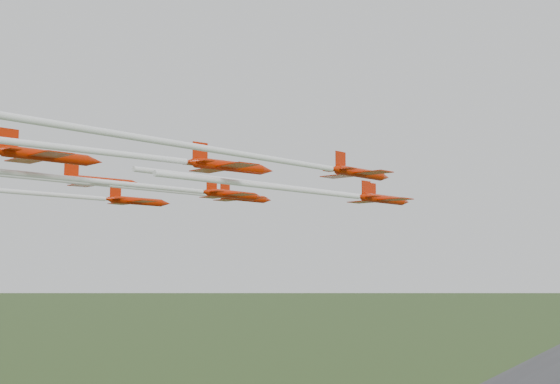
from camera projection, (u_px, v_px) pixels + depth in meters
The scene contains 7 objects.
jet_lead at pixel (338, 193), 105.13m from camera, with size 14.48×55.36×2.85m.
jet_row2_left at pixel (185, 192), 102.35m from camera, with size 13.70×52.71×2.84m.
jet_row2_right at pixel (343, 195), 87.86m from camera, with size 12.40×42.99×2.72m.
jet_row3_left at pixel (81, 197), 100.37m from camera, with size 12.71×46.55×2.81m.
jet_row3_mid at pixel (170, 188), 86.46m from camera, with size 12.58×47.51×2.60m.
jet_row3_right at pixel (239, 154), 63.93m from camera, with size 15.70×66.16×2.50m.
jet_row4_right at pixel (132, 155), 67.24m from camera, with size 18.03×50.16×2.71m.
Camera 1 is at (52.15, -85.29, 40.28)m, focal length 45.00 mm.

